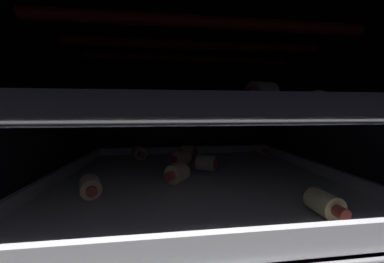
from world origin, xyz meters
The scene contains 25 objects.
ground_plane centered at (0.00, 0.00, -0.60)cm, with size 58.20×53.19×1.20cm, color black.
oven_wall_back centered at (0.00, 26.00, 19.11)cm, with size 58.20×1.20×38.23cm, color black.
oven_wall_left centered at (-28.50, 0.00, 19.11)cm, with size 1.20×50.79×38.23cm, color black.
oven_wall_right centered at (28.50, 0.00, 19.11)cm, with size 1.20×50.79×38.23cm, color black.
oven_ceiling centered at (0.00, 0.00, 38.83)cm, with size 58.20×53.19×1.20cm, color black.
heating_element centered at (0.00, 0.00, 36.17)cm, with size 44.64×20.22×1.59cm.
oven_rack_lower centered at (0.00, 0.00, 11.24)cm, with size 53.08×49.78×0.58cm.
baking_tray_lower centered at (0.00, 0.00, 12.20)cm, with size 48.69×42.40×2.94cm.
pig_in_blanket_lower_0 centered at (-2.08, 8.26, 14.07)cm, with size 5.14×4.33×3.12cm.
pig_in_blanket_lower_1 centered at (-16.22, -6.99, 13.91)cm, with size 4.06×5.31×2.79cm.
pig_in_blanket_lower_2 centered at (-3.58, -2.88, 14.13)cm, with size 4.44×4.97×3.24cm.
pig_in_blanket_lower_3 centered at (0.51, 17.87, 13.92)cm, with size 4.92×3.93×2.82cm.
pig_in_blanket_lower_4 centered at (21.12, 17.63, 13.91)cm, with size 3.01×5.96×2.80cm.
pig_in_blanket_lower_5 centered at (-12.51, 15.41, 14.08)cm, with size 4.32×6.06×3.14cm.
pig_in_blanket_lower_6 centered at (12.90, -15.89, 13.90)cm, with size 2.91×5.84×2.78cm.
pig_in_blanket_lower_7 centered at (2.49, 3.46, 14.07)cm, with size 5.10×4.32×3.13cm.
oven_rack_upper centered at (0.00, 0.00, 23.86)cm, with size 53.16×49.78×0.67cm.
baking_tray_upper centered at (0.00, 0.00, 24.71)cm, with size 48.69×42.40×2.02cm.
pig_in_blanket_upper_0 centered at (14.10, -4.99, 26.35)cm, with size 3.24×5.15×2.60cm.
pig_in_blanket_upper_1 centered at (6.48, -12.27, 26.65)cm, with size 4.83×3.82×3.20cm.
pig_in_blanket_upper_2 centered at (6.10, 5.68, 26.47)cm, with size 3.63×5.03×2.85cm.
pig_in_blanket_upper_3 centered at (20.10, -4.03, 26.59)cm, with size 3.88×5.65×3.09cm.
pig_in_blanket_upper_4 centered at (-18.75, -4.44, 26.31)cm, with size 6.40×3.38×2.52cm.
pig_in_blanket_upper_5 centered at (-12.56, 7.33, 26.36)cm, with size 4.17×5.41×2.63cm.
pig_in_blanket_upper_6 centered at (19.40, 6.08, 26.43)cm, with size 4.81×5.63×2.77cm.
Camera 1 is at (-5.12, -36.75, 24.65)cm, focal length 19.10 mm.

